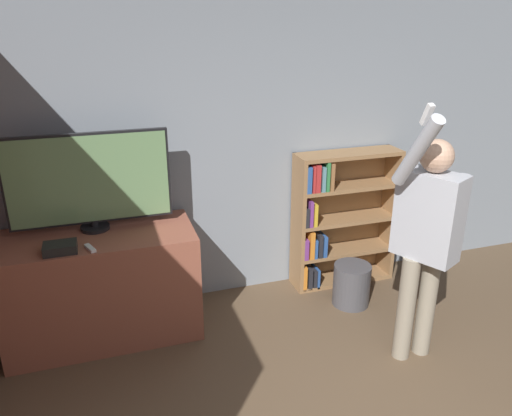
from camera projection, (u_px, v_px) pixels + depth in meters
The scene contains 8 objects.
wall_back at pixel (262, 148), 4.40m from camera, with size 6.63×0.06×2.70m.
tv_ledge at pixel (102, 286), 3.95m from camera, with size 1.47×0.67×0.88m.
television at pixel (89, 181), 3.75m from camera, with size 1.21×0.22×0.77m.
game_console at pixel (60, 248), 3.51m from camera, with size 0.23×0.16×0.07m.
remote_loose at pixel (90, 248), 3.56m from camera, with size 0.08×0.14×0.02m.
bookshelf at pixel (335, 219), 4.69m from camera, with size 0.99×0.28×1.30m.
person at pixel (427, 232), 3.49m from camera, with size 0.58×0.56×1.97m.
waste_bin at pixel (351, 285), 4.47m from camera, with size 0.33×0.33×0.38m.
Camera 1 is at (-1.37, -1.25, 2.45)m, focal length 35.00 mm.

